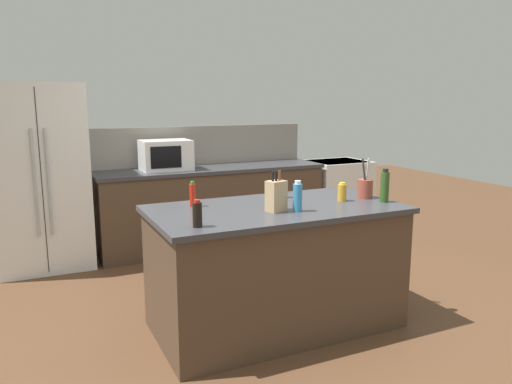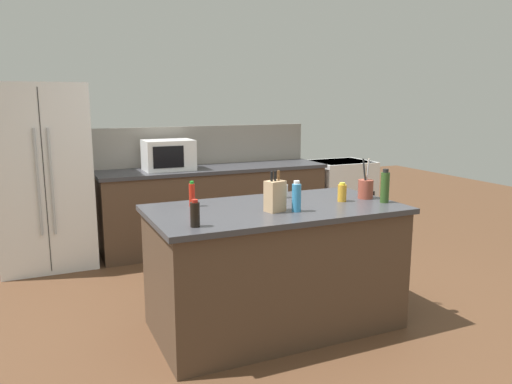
% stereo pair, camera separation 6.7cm
% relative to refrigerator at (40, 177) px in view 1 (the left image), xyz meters
% --- Properties ---
extents(ground_plane, '(14.00, 14.00, 0.00)m').
position_rel_refrigerator_xyz_m(ground_plane, '(1.53, -2.25, -0.94)').
color(ground_plane, brown).
extents(back_counter_run, '(2.67, 0.66, 0.94)m').
position_rel_refrigerator_xyz_m(back_counter_run, '(1.83, -0.05, -0.47)').
color(back_counter_run, '#4C3828').
rests_on(back_counter_run, ground_plane).
extents(wall_backsplash, '(2.63, 0.03, 0.46)m').
position_rel_refrigerator_xyz_m(wall_backsplash, '(1.83, 0.27, 0.23)').
color(wall_backsplash, gray).
rests_on(wall_backsplash, back_counter_run).
extents(kitchen_island, '(1.87, 0.99, 0.94)m').
position_rel_refrigerator_xyz_m(kitchen_island, '(1.53, -2.25, -0.47)').
color(kitchen_island, '#4C3828').
rests_on(kitchen_island, ground_plane).
extents(refrigerator, '(0.91, 0.75, 1.88)m').
position_rel_refrigerator_xyz_m(refrigerator, '(0.00, 0.00, 0.00)').
color(refrigerator, white).
rests_on(refrigerator, ground_plane).
extents(range_oven, '(0.76, 0.65, 0.92)m').
position_rel_refrigerator_xyz_m(range_oven, '(3.58, -0.05, -0.47)').
color(range_oven, white).
rests_on(range_oven, ground_plane).
extents(microwave, '(0.54, 0.39, 0.33)m').
position_rel_refrigerator_xyz_m(microwave, '(1.29, -0.05, 0.17)').
color(microwave, white).
rests_on(microwave, back_counter_run).
extents(knife_block, '(0.15, 0.13, 0.29)m').
position_rel_refrigerator_xyz_m(knife_block, '(1.46, -2.39, 0.11)').
color(knife_block, tan).
rests_on(knife_block, kitchen_island).
extents(utensil_crock, '(0.12, 0.12, 0.32)m').
position_rel_refrigerator_xyz_m(utensil_crock, '(2.33, -2.27, 0.08)').
color(utensil_crock, brown).
rests_on(utensil_crock, kitchen_island).
extents(dish_soap_bottle, '(0.07, 0.07, 0.22)m').
position_rel_refrigerator_xyz_m(dish_soap_bottle, '(1.59, -2.46, 0.10)').
color(dish_soap_bottle, '#3384BC').
rests_on(dish_soap_bottle, kitchen_island).
extents(olive_oil_bottle, '(0.07, 0.07, 0.26)m').
position_rel_refrigerator_xyz_m(olive_oil_bottle, '(2.36, -2.46, 0.12)').
color(olive_oil_bottle, '#2D4C1E').
rests_on(olive_oil_bottle, kitchen_island).
extents(salt_shaker, '(0.05, 0.05, 0.12)m').
position_rel_refrigerator_xyz_m(salt_shaker, '(1.75, -1.98, 0.06)').
color(salt_shaker, silver).
rests_on(salt_shaker, kitchen_island).
extents(soy_sauce_bottle, '(0.06, 0.06, 0.17)m').
position_rel_refrigerator_xyz_m(soy_sauce_bottle, '(0.81, -2.57, 0.08)').
color(soy_sauce_bottle, black).
rests_on(soy_sauce_bottle, kitchen_island).
extents(hot_sauce_bottle, '(0.04, 0.04, 0.19)m').
position_rel_refrigerator_xyz_m(hot_sauce_bottle, '(0.97, -1.99, 0.09)').
color(hot_sauce_bottle, red).
rests_on(hot_sauce_bottle, kitchen_island).
extents(honey_jar, '(0.07, 0.07, 0.15)m').
position_rel_refrigerator_xyz_m(honey_jar, '(2.09, -2.29, 0.07)').
color(honey_jar, gold).
rests_on(honey_jar, kitchen_island).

